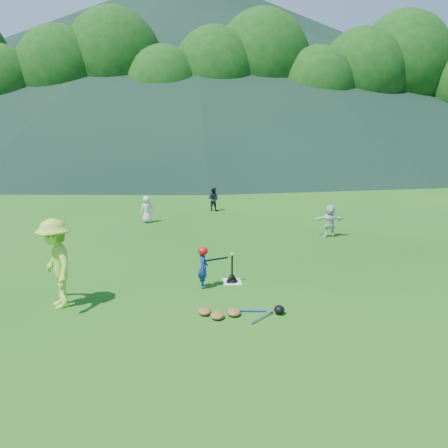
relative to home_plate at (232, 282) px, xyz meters
name	(u,v)px	position (x,y,z in m)	size (l,w,h in m)	color
ground	(232,282)	(0.00, 0.00, -0.01)	(120.00, 120.00, 0.00)	#135212
home_plate	(232,282)	(0.00, 0.00, 0.00)	(0.45, 0.45, 0.02)	silver
baseball	(232,254)	(0.00, 0.00, 0.73)	(0.08, 0.08, 0.08)	white
batter_child	(203,268)	(-0.72, -0.27, 0.49)	(0.36, 0.24, 0.99)	navy
adult_coach	(56,264)	(-3.87, -1.14, 0.96)	(1.25, 0.72, 1.94)	#A4D33E
fielder_a	(147,209)	(-2.69, 6.78, 0.52)	(0.52, 0.34, 1.06)	silver
fielder_b	(213,199)	(0.03, 8.90, 0.51)	(0.51, 0.40, 1.04)	black
fielder_d	(330,221)	(3.79, 4.10, 0.55)	(1.04, 0.33, 1.12)	silver
batting_tee	(232,277)	(0.00, 0.00, 0.12)	(0.30, 0.30, 0.68)	black
batter_gear	(204,252)	(-0.70, -0.27, 0.89)	(0.72, 0.26, 0.36)	red
equipment_pile	(234,312)	(-0.15, -1.89, 0.06)	(1.80, 0.76, 0.19)	olive
outfield_fence	(201,159)	(0.00, 28.00, 0.69)	(70.07, 0.08, 1.33)	gray
tree_line	(200,75)	(0.20, 33.83, 8.20)	(70.04, 11.40, 14.82)	#382314
distant_hills	(153,63)	(-7.63, 81.81, 14.97)	(155.00, 140.00, 32.00)	black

